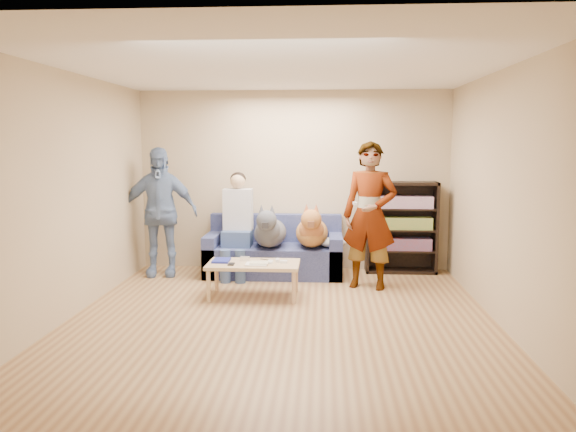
# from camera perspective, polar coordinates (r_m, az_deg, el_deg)

# --- Properties ---
(ground) EXTENTS (5.00, 5.00, 0.00)m
(ground) POSITION_cam_1_polar(r_m,az_deg,el_deg) (5.99, -0.74, -10.57)
(ground) COLOR olive
(ground) RESTS_ON ground
(ceiling) EXTENTS (5.00, 5.00, 0.00)m
(ceiling) POSITION_cam_1_polar(r_m,az_deg,el_deg) (5.74, -0.79, 14.92)
(ceiling) COLOR white
(ceiling) RESTS_ON ground
(wall_back) EXTENTS (4.50, 0.00, 4.50)m
(wall_back) POSITION_cam_1_polar(r_m,az_deg,el_deg) (8.21, 0.58, 3.62)
(wall_back) COLOR tan
(wall_back) RESTS_ON ground
(wall_front) EXTENTS (4.50, 0.00, 4.50)m
(wall_front) POSITION_cam_1_polar(r_m,az_deg,el_deg) (3.26, -4.16, -2.46)
(wall_front) COLOR tan
(wall_front) RESTS_ON ground
(wall_left) EXTENTS (0.00, 5.00, 5.00)m
(wall_left) POSITION_cam_1_polar(r_m,az_deg,el_deg) (6.31, -21.62, 1.89)
(wall_left) COLOR tan
(wall_left) RESTS_ON ground
(wall_right) EXTENTS (0.00, 5.00, 5.00)m
(wall_right) POSITION_cam_1_polar(r_m,az_deg,el_deg) (5.98, 21.26, 1.63)
(wall_right) COLOR tan
(wall_right) RESTS_ON ground
(blanket) EXTENTS (0.38, 0.32, 0.13)m
(blanket) POSITION_cam_1_polar(r_m,az_deg,el_deg) (7.73, 4.56, -2.68)
(blanket) COLOR silver
(blanket) RESTS_ON sofa
(person_standing_right) EXTENTS (0.78, 0.62, 1.87)m
(person_standing_right) POSITION_cam_1_polar(r_m,az_deg,el_deg) (7.18, 8.30, 0.05)
(person_standing_right) COLOR gray
(person_standing_right) RESTS_ON ground
(person_standing_left) EXTENTS (1.09, 0.55, 1.79)m
(person_standing_left) POSITION_cam_1_polar(r_m,az_deg,el_deg) (8.00, -12.95, 0.41)
(person_standing_left) COLOR #7485BA
(person_standing_left) RESTS_ON ground
(held_controller) EXTENTS (0.05, 0.13, 0.03)m
(held_controller) POSITION_cam_1_polar(r_m,az_deg,el_deg) (6.95, 6.81, 1.28)
(held_controller) COLOR silver
(held_controller) RESTS_ON person_standing_right
(notebook_blue) EXTENTS (0.20, 0.26, 0.03)m
(notebook_blue) POSITION_cam_1_polar(r_m,az_deg,el_deg) (6.88, -6.79, -4.51)
(notebook_blue) COLOR navy
(notebook_blue) RESTS_ON coffee_table
(papers) EXTENTS (0.26, 0.20, 0.02)m
(papers) POSITION_cam_1_polar(r_m,az_deg,el_deg) (6.67, -3.20, -4.90)
(papers) COLOR silver
(papers) RESTS_ON coffee_table
(magazine) EXTENTS (0.22, 0.17, 0.01)m
(magazine) POSITION_cam_1_polar(r_m,az_deg,el_deg) (6.68, -2.93, -4.75)
(magazine) COLOR beige
(magazine) RESTS_ON coffee_table
(camera_silver) EXTENTS (0.11, 0.06, 0.05)m
(camera_silver) POSITION_cam_1_polar(r_m,az_deg,el_deg) (6.90, -4.39, -4.33)
(camera_silver) COLOR silver
(camera_silver) RESTS_ON coffee_table
(controller_a) EXTENTS (0.04, 0.13, 0.03)m
(controller_a) POSITION_cam_1_polar(r_m,az_deg,el_deg) (6.84, -1.09, -4.51)
(controller_a) COLOR silver
(controller_a) RESTS_ON coffee_table
(controller_b) EXTENTS (0.09, 0.06, 0.03)m
(controller_b) POSITION_cam_1_polar(r_m,az_deg,el_deg) (6.76, -0.46, -4.66)
(controller_b) COLOR white
(controller_b) RESTS_ON coffee_table
(headphone_cup_a) EXTENTS (0.07, 0.07, 0.02)m
(headphone_cup_a) POSITION_cam_1_polar(r_m,az_deg,el_deg) (6.73, -1.85, -4.75)
(headphone_cup_a) COLOR white
(headphone_cup_a) RESTS_ON coffee_table
(headphone_cup_b) EXTENTS (0.07, 0.07, 0.02)m
(headphone_cup_b) POSITION_cam_1_polar(r_m,az_deg,el_deg) (6.81, -1.79, -4.61)
(headphone_cup_b) COLOR white
(headphone_cup_b) RESTS_ON coffee_table
(pen_orange) EXTENTS (0.13, 0.06, 0.01)m
(pen_orange) POSITION_cam_1_polar(r_m,az_deg,el_deg) (6.62, -3.87, -5.02)
(pen_orange) COLOR #C4491B
(pen_orange) RESTS_ON coffee_table
(pen_black) EXTENTS (0.13, 0.08, 0.01)m
(pen_black) POSITION_cam_1_polar(r_m,az_deg,el_deg) (6.93, -2.35, -4.44)
(pen_black) COLOR black
(pen_black) RESTS_ON coffee_table
(wallet) EXTENTS (0.07, 0.12, 0.02)m
(wallet) POSITION_cam_1_polar(r_m,az_deg,el_deg) (6.69, -5.79, -4.88)
(wallet) COLOR black
(wallet) RESTS_ON coffee_table
(sofa) EXTENTS (1.90, 0.85, 0.82)m
(sofa) POSITION_cam_1_polar(r_m,az_deg,el_deg) (7.96, -1.39, -3.91)
(sofa) COLOR #515B93
(sofa) RESTS_ON ground
(person_seated) EXTENTS (0.40, 0.73, 1.47)m
(person_seated) POSITION_cam_1_polar(r_m,az_deg,el_deg) (7.82, -5.19, -0.50)
(person_seated) COLOR #3B4E81
(person_seated) RESTS_ON sofa
(dog_gray) EXTENTS (0.44, 1.26, 0.64)m
(dog_gray) POSITION_cam_1_polar(r_m,az_deg,el_deg) (7.67, -1.89, -1.54)
(dog_gray) COLOR #494D53
(dog_gray) RESTS_ON sofa
(dog_tan) EXTENTS (0.44, 1.18, 0.64)m
(dog_tan) POSITION_cam_1_polar(r_m,az_deg,el_deg) (7.69, 2.43, -1.50)
(dog_tan) COLOR #BD8839
(dog_tan) RESTS_ON sofa
(coffee_table) EXTENTS (1.10, 0.60, 0.42)m
(coffee_table) POSITION_cam_1_polar(r_m,az_deg,el_deg) (6.78, -3.52, -5.15)
(coffee_table) COLOR tan
(coffee_table) RESTS_ON ground
(bookshelf) EXTENTS (1.00, 0.34, 1.30)m
(bookshelf) POSITION_cam_1_polar(r_m,az_deg,el_deg) (8.17, 11.43, -0.93)
(bookshelf) COLOR black
(bookshelf) RESTS_ON ground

